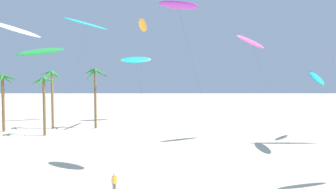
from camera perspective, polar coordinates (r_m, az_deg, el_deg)
name	(u,v)px	position (r m, az deg, el deg)	size (l,w,h in m)	color
palm_tree_1	(2,86)	(60.24, -25.39, 1.20)	(4.59, 4.57, 9.04)	brown
palm_tree_2	(51,82)	(60.41, -18.51, 1.93)	(4.08, 3.94, 9.61)	olive
palm_tree_3	(43,88)	(54.19, -19.63, 1.07)	(4.06, 3.84, 8.64)	brown
palm_tree_4	(94,80)	(59.08, -11.86, 2.37)	(4.82, 5.24, 9.98)	brown
flying_kite_1	(85,24)	(68.97, -13.29, 11.11)	(7.86, 6.41, 19.62)	#19B2B7
flying_kite_2	(250,42)	(48.27, 13.15, 8.30)	(5.85, 8.48, 14.40)	#EA5193
flying_kite_3	(177,5)	(33.78, 1.46, 14.29)	(6.13, 6.19, 16.26)	purple
flying_kite_4	(315,78)	(45.48, 22.73, 2.52)	(3.37, 13.15, 9.64)	#19B2B7
flying_kite_5	(15,29)	(48.16, -23.65, 9.65)	(5.49, 12.20, 15.71)	white
flying_kite_6	(39,52)	(38.67, -20.22, 6.51)	(4.95, 10.18, 12.04)	green
flying_kite_8	(135,60)	(67.43, -5.37, 5.63)	(6.20, 5.81, 12.56)	#19B2B7
flying_kite_9	(142,26)	(59.65, -4.26, 11.10)	(1.49, 11.92, 18.00)	orange
person_near_left	(113,183)	(27.33, -8.89, -14.02)	(0.37, 0.40, 1.66)	slate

